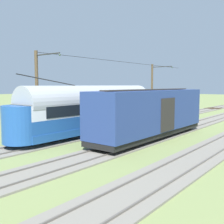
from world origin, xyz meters
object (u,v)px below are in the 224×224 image
(vintage_streetcar, at_px, (94,109))
(catenary_pole_foreground, at_px, (153,89))
(coach_adjacent, at_px, (151,112))
(catenary_pole_mid_near, at_px, (38,92))

(vintage_streetcar, xyz_separation_m, catenary_pole_foreground, (2.87, -15.31, 1.52))
(coach_adjacent, bearing_deg, vintage_streetcar, 12.70)
(coach_adjacent, xyz_separation_m, catenary_pole_mid_near, (8.05, 4.97, 1.61))
(vintage_streetcar, height_order, coach_adjacent, vintage_streetcar)
(vintage_streetcar, distance_m, catenary_pole_foreground, 15.65)
(catenary_pole_mid_near, bearing_deg, catenary_pole_foreground, -90.00)
(vintage_streetcar, height_order, catenary_pole_mid_near, catenary_pole_mid_near)
(coach_adjacent, distance_m, catenary_pole_mid_near, 9.60)
(catenary_pole_foreground, distance_m, catenary_pole_mid_near, 19.11)
(coach_adjacent, bearing_deg, catenary_pole_mid_near, 31.68)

